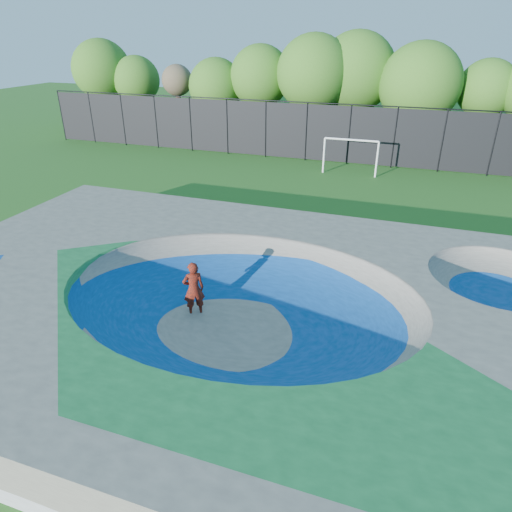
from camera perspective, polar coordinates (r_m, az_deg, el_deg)
The scene contains 7 objects.
ground at distance 14.45m, azimuth -1.99°, elevation -9.23°, with size 120.00×120.00×0.00m, color #225918.
skate_deck at distance 14.03m, azimuth -2.04°, elevation -6.74°, with size 22.00×14.00×1.50m, color gray.
skater at distance 14.81m, azimuth -7.80°, elevation -4.13°, with size 0.70×0.46×1.91m, color #B1250E.
skateboard at distance 15.30m, azimuth -7.59°, elevation -7.14°, with size 0.78×0.22×0.05m, color black.
soccer_goal at distance 30.28m, azimuth 11.75°, elevation 12.84°, with size 3.50×0.12×2.31m.
fence at distance 32.84m, azimuth 11.59°, elevation 14.76°, with size 48.09×0.09×4.04m.
treeline at distance 37.00m, azimuth 15.91°, elevation 20.15°, with size 52.82×7.28×8.56m.
Camera 1 is at (4.31, -10.94, 8.40)m, focal length 32.00 mm.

